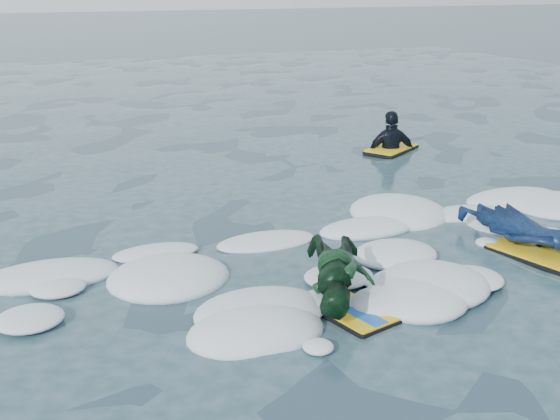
{
  "coord_description": "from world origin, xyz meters",
  "views": [
    {
      "loc": [
        -2.63,
        -5.4,
        2.83
      ],
      "look_at": [
        0.11,
        1.6,
        0.34
      ],
      "focal_mm": 45.0,
      "sensor_mm": 36.0,
      "label": 1
    }
  ],
  "objects": [
    {
      "name": "ground",
      "position": [
        0.0,
        0.0,
        0.0
      ],
      "size": [
        120.0,
        120.0,
        0.0
      ],
      "primitive_type": "plane",
      "color": "#162F37",
      "rests_on": "ground"
    },
    {
      "name": "foam_band",
      "position": [
        0.0,
        1.03,
        0.0
      ],
      "size": [
        12.0,
        3.1,
        0.3
      ],
      "primitive_type": null,
      "color": "silver",
      "rests_on": "ground"
    },
    {
      "name": "prone_woman_unit",
      "position": [
        2.46,
        0.21,
        0.22
      ],
      "size": [
        0.92,
        1.73,
        0.43
      ],
      "rotation": [
        0.0,
        0.0,
        1.86
      ],
      "color": "black",
      "rests_on": "ground"
    },
    {
      "name": "prone_child_unit",
      "position": [
        -0.02,
        -0.22,
        0.26
      ],
      "size": [
        1.15,
        1.46,
        0.52
      ],
      "rotation": [
        0.0,
        0.0,
        1.84
      ],
      "color": "black",
      "rests_on": "ground"
    },
    {
      "name": "waiting_rider_unit",
      "position": [
        3.42,
        4.82,
        -0.07
      ],
      "size": [
        1.18,
        1.03,
        1.55
      ],
      "rotation": [
        0.0,
        0.0,
        0.56
      ],
      "color": "black",
      "rests_on": "ground"
    }
  ]
}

